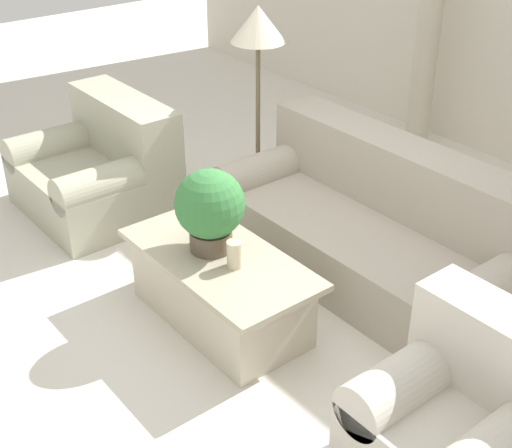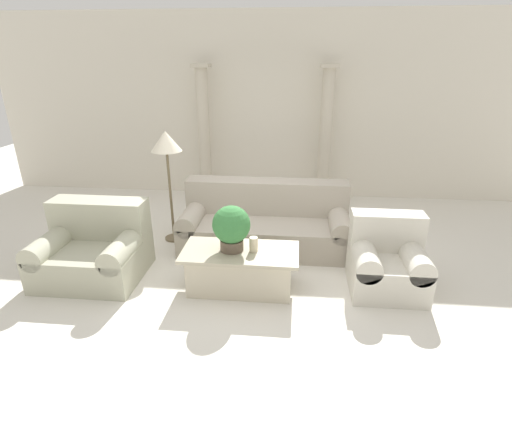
# 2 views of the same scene
# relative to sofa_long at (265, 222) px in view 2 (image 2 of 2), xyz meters

# --- Properties ---
(ground_plane) EXTENTS (16.00, 16.00, 0.00)m
(ground_plane) POSITION_rel_sofa_long_xyz_m (-0.19, -0.78, -0.34)
(ground_plane) COLOR silver
(wall_back) EXTENTS (10.00, 0.06, 3.20)m
(wall_back) POSITION_rel_sofa_long_xyz_m (-0.19, 2.30, 1.26)
(wall_back) COLOR silver
(wall_back) RESTS_ON ground_plane
(sofa_long) EXTENTS (2.27, 0.99, 0.87)m
(sofa_long) POSITION_rel_sofa_long_xyz_m (0.00, 0.00, 0.00)
(sofa_long) COLOR #ADA393
(sofa_long) RESTS_ON ground_plane
(loveseat) EXTENTS (1.17, 0.99, 0.87)m
(loveseat) POSITION_rel_sofa_long_xyz_m (-1.98, -1.02, 0.01)
(loveseat) COLOR #ADAD95
(loveseat) RESTS_ON ground_plane
(coffee_table) EXTENTS (1.30, 0.65, 0.48)m
(coffee_table) POSITION_rel_sofa_long_xyz_m (-0.19, -1.17, -0.10)
(coffee_table) COLOR beige
(coffee_table) RESTS_ON ground_plane
(potted_plant) EXTENTS (0.42, 0.42, 0.52)m
(potted_plant) POSITION_rel_sofa_long_xyz_m (-0.28, -1.16, 0.42)
(potted_plant) COLOR brown
(potted_plant) RESTS_ON coffee_table
(pillar_candle) EXTENTS (0.09, 0.09, 0.17)m
(pillar_candle) POSITION_rel_sofa_long_xyz_m (-0.04, -1.17, 0.22)
(pillar_candle) COLOR beige
(pillar_candle) RESTS_ON coffee_table
(floor_lamp) EXTENTS (0.41, 0.41, 1.56)m
(floor_lamp) POSITION_rel_sofa_long_xyz_m (-1.34, 0.05, 1.01)
(floor_lamp) COLOR brown
(floor_lamp) RESTS_ON ground_plane
(column_left) EXTENTS (0.30, 0.30, 2.35)m
(column_left) POSITION_rel_sofa_long_xyz_m (-1.26, 1.93, 0.86)
(column_left) COLOR beige
(column_left) RESTS_ON ground_plane
(column_right) EXTENTS (0.30, 0.30, 2.35)m
(column_right) POSITION_rel_sofa_long_xyz_m (0.88, 1.93, 0.86)
(column_right) COLOR beige
(column_right) RESTS_ON ground_plane
(armchair) EXTENTS (0.81, 0.79, 0.84)m
(armchair) POSITION_rel_sofa_long_xyz_m (1.46, -0.98, 0.00)
(armchair) COLOR beige
(armchair) RESTS_ON ground_plane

